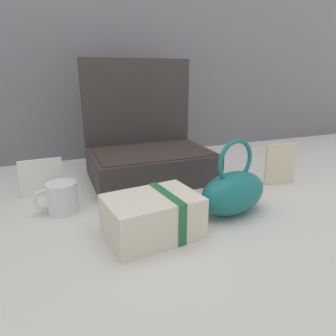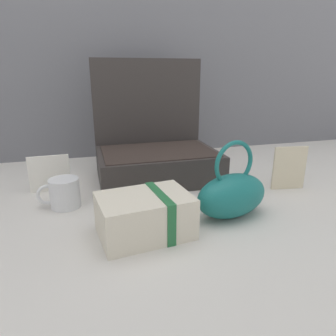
{
  "view_description": "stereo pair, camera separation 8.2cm",
  "coord_description": "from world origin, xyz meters",
  "px_view_note": "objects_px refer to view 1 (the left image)",
  "views": [
    {
      "loc": [
        -0.27,
        -0.75,
        0.36
      ],
      "look_at": [
        0.02,
        -0.02,
        0.11
      ],
      "focal_mm": 32.01,
      "sensor_mm": 36.0,
      "label": 1
    },
    {
      "loc": [
        -0.19,
        -0.77,
        0.36
      ],
      "look_at": [
        0.02,
        -0.02,
        0.11
      ],
      "focal_mm": 32.01,
      "sensor_mm": 36.0,
      "label": 2
    }
  ],
  "objects_px": {
    "open_suitcase": "(148,152)",
    "teal_pouch_handbag": "(233,191)",
    "poster_card_right": "(42,178)",
    "cream_toiletry_bag": "(154,216)",
    "coffee_mug": "(62,197)",
    "info_card_left": "(280,164)"
  },
  "relations": [
    {
      "from": "cream_toiletry_bag",
      "to": "coffee_mug",
      "type": "relative_size",
      "value": 1.94
    },
    {
      "from": "teal_pouch_handbag",
      "to": "coffee_mug",
      "type": "relative_size",
      "value": 1.93
    },
    {
      "from": "open_suitcase",
      "to": "info_card_left",
      "type": "relative_size",
      "value": 2.93
    },
    {
      "from": "info_card_left",
      "to": "poster_card_right",
      "type": "height_order",
      "value": "info_card_left"
    },
    {
      "from": "teal_pouch_handbag",
      "to": "poster_card_right",
      "type": "distance_m",
      "value": 0.56
    },
    {
      "from": "teal_pouch_handbag",
      "to": "info_card_left",
      "type": "bearing_deg",
      "value": 25.62
    },
    {
      "from": "open_suitcase",
      "to": "teal_pouch_handbag",
      "type": "xyz_separation_m",
      "value": [
        0.11,
        -0.37,
        -0.03
      ]
    },
    {
      "from": "cream_toiletry_bag",
      "to": "coffee_mug",
      "type": "bearing_deg",
      "value": 132.72
    },
    {
      "from": "teal_pouch_handbag",
      "to": "cream_toiletry_bag",
      "type": "height_order",
      "value": "teal_pouch_handbag"
    },
    {
      "from": "poster_card_right",
      "to": "teal_pouch_handbag",
      "type": "bearing_deg",
      "value": -35.57
    },
    {
      "from": "open_suitcase",
      "to": "teal_pouch_handbag",
      "type": "height_order",
      "value": "open_suitcase"
    },
    {
      "from": "open_suitcase",
      "to": "poster_card_right",
      "type": "relative_size",
      "value": 3.32
    },
    {
      "from": "coffee_mug",
      "to": "cream_toiletry_bag",
      "type": "bearing_deg",
      "value": -47.28
    },
    {
      "from": "teal_pouch_handbag",
      "to": "info_card_left",
      "type": "height_order",
      "value": "teal_pouch_handbag"
    },
    {
      "from": "poster_card_right",
      "to": "cream_toiletry_bag",
      "type": "bearing_deg",
      "value": -57.03
    },
    {
      "from": "coffee_mug",
      "to": "info_card_left",
      "type": "height_order",
      "value": "info_card_left"
    },
    {
      "from": "info_card_left",
      "to": "open_suitcase",
      "type": "bearing_deg",
      "value": 155.77
    },
    {
      "from": "open_suitcase",
      "to": "teal_pouch_handbag",
      "type": "relative_size",
      "value": 1.85
    },
    {
      "from": "open_suitcase",
      "to": "cream_toiletry_bag",
      "type": "height_order",
      "value": "open_suitcase"
    },
    {
      "from": "cream_toiletry_bag",
      "to": "poster_card_right",
      "type": "height_order",
      "value": "poster_card_right"
    },
    {
      "from": "info_card_left",
      "to": "poster_card_right",
      "type": "relative_size",
      "value": 1.14
    },
    {
      "from": "teal_pouch_handbag",
      "to": "poster_card_right",
      "type": "height_order",
      "value": "teal_pouch_handbag"
    }
  ]
}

